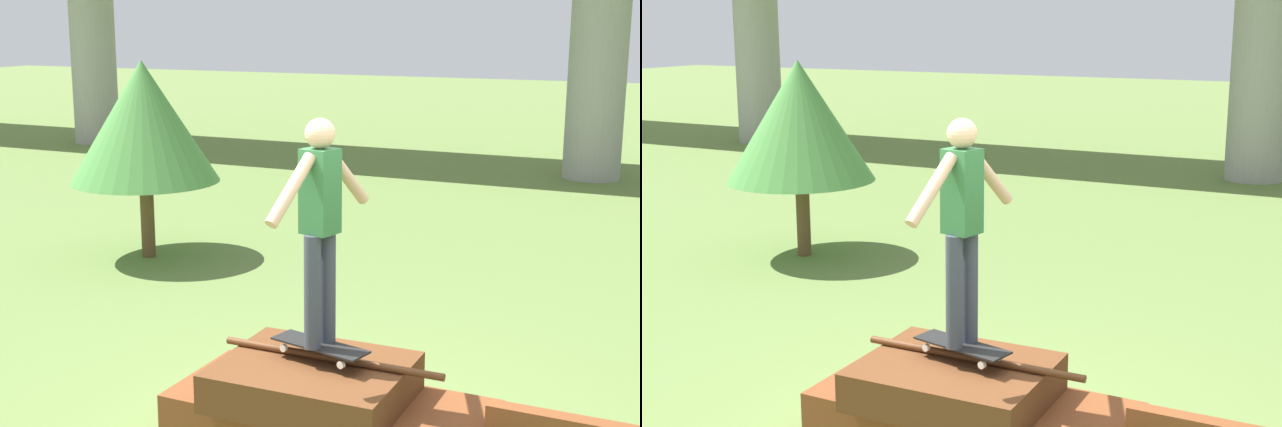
{
  "view_description": "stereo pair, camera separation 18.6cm",
  "coord_description": "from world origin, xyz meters",
  "views": [
    {
      "loc": [
        2.48,
        -5.49,
        3.1
      ],
      "look_at": [
        -0.06,
        -0.06,
        1.78
      ],
      "focal_mm": 50.0,
      "sensor_mm": 36.0,
      "label": 1
    },
    {
      "loc": [
        2.65,
        -5.41,
        3.1
      ],
      "look_at": [
        -0.06,
        -0.06,
        1.78
      ],
      "focal_mm": 50.0,
      "sensor_mm": 36.0,
      "label": 2
    }
  ],
  "objects": [
    {
      "name": "skater",
      "position": [
        -0.06,
        -0.06,
        1.75
      ],
      "size": [
        0.33,
        1.09,
        1.61
      ],
      "color": "#383D4C",
      "rests_on": "skateboard"
    },
    {
      "name": "scrap_pile",
      "position": [
        -0.03,
        -0.03,
        0.3
      ],
      "size": [
        2.33,
        1.16,
        0.74
      ],
      "color": "brown",
      "rests_on": "ground_plane"
    },
    {
      "name": "tree_behind_left",
      "position": [
        -4.41,
        3.89,
        1.79
      ],
      "size": [
        1.93,
        1.93,
        2.58
      ],
      "color": "brown",
      "rests_on": "ground_plane"
    },
    {
      "name": "skateboard",
      "position": [
        -0.06,
        -0.06,
        0.81
      ],
      "size": [
        0.77,
        0.38,
        0.09
      ],
      "color": "black",
      "rests_on": "scrap_pile"
    }
  ]
}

